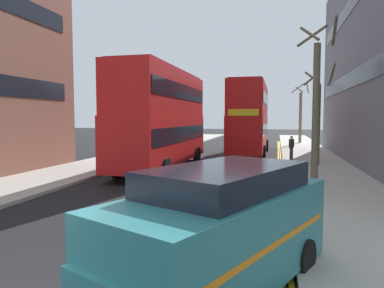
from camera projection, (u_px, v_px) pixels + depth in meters
sidewalk_right at (322, 171)px, 19.14m from camera, size 4.00×80.00×0.14m
sidewalk_left at (101, 164)px, 22.15m from camera, size 4.00×80.00×0.14m
kerb_line_outer at (282, 177)px, 17.69m from camera, size 0.10×56.00×0.01m
kerb_line_inner at (279, 177)px, 17.73m from camera, size 0.10×56.00×0.01m
double_decker_bus_away at (162, 116)px, 20.27m from camera, size 2.84×10.82×5.64m
double_decker_bus_oncoming at (250, 117)px, 28.28m from camera, size 2.82×10.82×5.64m
taxi_minivan at (218, 230)px, 5.94m from camera, size 3.68×5.15×2.12m
pedestrian_far at (291, 148)px, 23.50m from camera, size 0.34×0.22×1.62m
street_tree_near at (317, 121)px, 21.42m from camera, size 1.72×1.64×5.94m
street_tree_mid at (300, 115)px, 40.10m from camera, size 1.95×1.94×6.74m
street_tree_far at (316, 105)px, 15.10m from camera, size 1.57×1.58×6.89m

